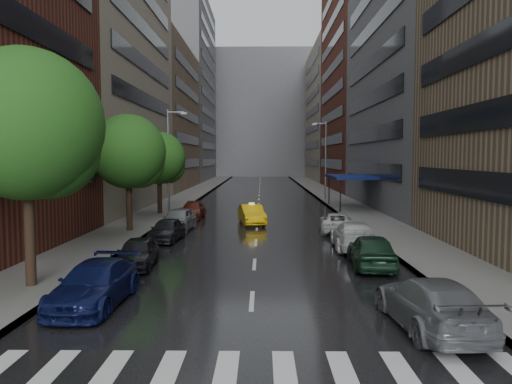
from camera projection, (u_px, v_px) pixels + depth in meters
ground at (249, 343)px, 13.74m from camera, size 220.00×220.00×0.00m
road at (259, 196)px, 63.61m from camera, size 14.00×140.00×0.01m
sidewalk_left at (189, 196)px, 63.71m from camera, size 4.00×140.00×0.15m
sidewalk_right at (330, 196)px, 63.49m from camera, size 4.00×140.00×0.15m
crosswalk at (255, 374)px, 11.74m from camera, size 13.15×2.80×0.01m
buildings_left at (155, 80)px, 71.40m from camera, size 8.00×108.00×38.00m
buildings_right at (368, 85)px, 69.03m from camera, size 8.05×109.10×36.00m
building_far at (261, 115)px, 130.28m from camera, size 40.00×14.00×32.00m
tree_near at (26, 125)px, 18.90m from camera, size 5.81×5.81×9.25m
tree_mid at (128, 152)px, 33.35m from camera, size 4.99×4.99×7.96m
tree_far at (159, 158)px, 43.38m from camera, size 4.57×4.57×7.29m
taxi at (252, 215)px, 37.68m from camera, size 2.36×4.71×1.48m
parked_cars_left at (162, 233)px, 28.66m from camera, size 2.30×29.03×1.60m
parked_cars_right at (365, 246)px, 24.27m from camera, size 2.61×24.12×1.60m
street_lamp_left at (169, 159)px, 43.40m from camera, size 1.74×0.22×9.00m
street_lamp_right at (325, 158)px, 58.18m from camera, size 1.74×0.22×9.00m
awning at (351, 177)px, 48.32m from camera, size 4.00×8.00×3.12m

